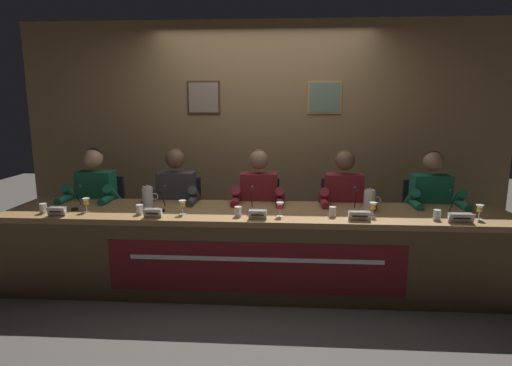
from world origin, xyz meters
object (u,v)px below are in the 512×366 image
nameplate_far_left (57,211)px  water_cup_left (140,210)px  microphone_right (356,204)px  chair_far_left (103,221)px  nameplate_right (360,216)px  conference_table (255,238)px  microphone_far_left (76,201)px  water_cup_far_right (437,215)px  juice_glass_far_left (86,202)px  water_pitcher_left_side (148,197)px  nameplate_center (258,214)px  juice_glass_far_right (480,209)px  nameplate_left (153,213)px  chair_far_right (424,227)px  juice_glass_left (183,205)px  juice_glass_center (280,207)px  chair_right (341,225)px  nameplate_far_right (461,218)px  chair_left (181,222)px  water_cup_right (333,212)px  microphone_far_right (454,207)px  panelist_center (259,202)px  water_pitcher_right_side (370,200)px  water_cup_far_left (43,209)px  panelist_far_left (93,200)px  panelist_left (175,201)px  panelist_far_right (433,205)px  chair_center (260,224)px  juice_glass_right (373,207)px  microphone_center (252,203)px  panelist_right (344,204)px  microphone_left (162,202)px

nameplate_far_left → water_cup_left: (0.69, 0.10, -0.00)m
microphone_right → chair_far_left: bearing=167.3°
nameplate_right → conference_table: bearing=170.1°
microphone_far_left → water_cup_far_right: size_ratio=2.54×
juice_glass_far_left → water_pitcher_left_side: bearing=23.7°
nameplate_center → juice_glass_far_right: 1.83m
nameplate_far_left → nameplate_center: size_ratio=1.01×
nameplate_left → chair_far_right: (2.52, 0.87, -0.33)m
juice_glass_left → conference_table: bearing=5.3°
juice_glass_center → water_pitcher_left_side: size_ratio=0.59×
juice_glass_far_left → juice_glass_center: (1.71, -0.04, 0.00)m
chair_right → juice_glass_far_right: chair_right is taller
juice_glass_far_left → nameplate_far_right: size_ratio=0.63×
chair_left → nameplate_center: size_ratio=5.99×
water_cup_right → microphone_far_right: (1.04, 0.11, 0.04)m
panelist_center → juice_glass_center: 0.61m
nameplate_center → water_pitcher_right_side: bearing=19.2°
water_cup_far_left → conference_table: bearing=3.0°
panelist_center → juice_glass_center: size_ratio=9.92×
conference_table → panelist_far_left: 1.75m
microphone_far_left → nameplate_far_right: (3.29, -0.22, -0.03)m
water_cup_far_right → microphone_right: bearing=161.1°
nameplate_far_left → panelist_left: size_ratio=0.12×
panelist_far_right → chair_center: bearing=173.2°
juice_glass_right → juice_glass_far_left: bearing=-180.0°
panelist_far_left → water_cup_right: (2.33, -0.54, 0.05)m
conference_table → nameplate_far_left: size_ratio=29.46×
panelist_left → panelist_center: bearing=0.0°
chair_left → microphone_center: 1.07m
water_cup_far_left → juice_glass_far_right: (3.70, 0.04, 0.05)m
panelist_right → conference_table: bearing=-149.5°
panelist_center → chair_far_right: (1.67, 0.20, -0.28)m
juice_glass_right → nameplate_center: bearing=-171.7°
panelist_center → juice_glass_left: bearing=-138.6°
nameplate_far_left → juice_glass_center: bearing=3.2°
chair_left → microphone_left: size_ratio=4.17×
panelist_left → water_pitcher_right_side: panelist_left is taller
water_cup_right → panelist_far_right: 1.15m
juice_glass_far_left → juice_glass_center: 1.71m
nameplate_center → water_cup_far_left: bearing=177.8°
panelist_center → juice_glass_right: size_ratio=9.92×
nameplate_far_right → water_pitcher_right_side: water_pitcher_right_side is taller
conference_table → panelist_right: 0.99m
panelist_far_left → juice_glass_left: bearing=-27.6°
nameplate_far_left → juice_glass_far_right: 3.54m
juice_glass_center → water_pitcher_right_side: water_pitcher_right_side is taller
nameplate_far_left → microphone_left: size_ratio=0.70×
nameplate_center → juice_glass_far_left: bearing=174.8°
chair_left → panelist_center: size_ratio=0.73×
conference_table → water_pitcher_left_side: 1.07m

